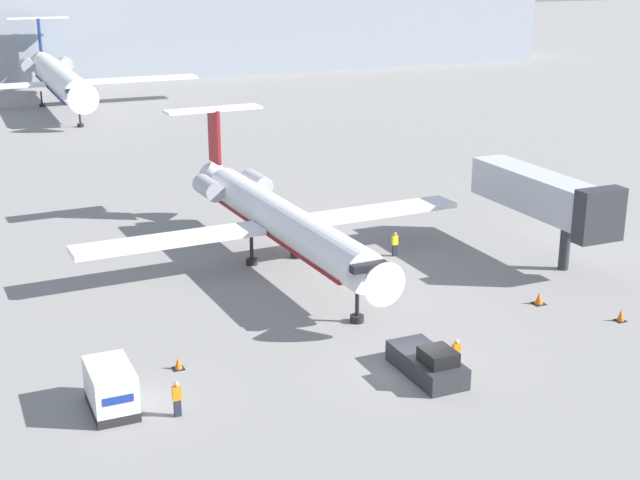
# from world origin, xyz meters

# --- Properties ---
(ground_plane) EXTENTS (600.00, 600.00, 0.00)m
(ground_plane) POSITION_xyz_m (0.00, 0.00, 0.00)
(ground_plane) COLOR gray
(terminal_building) EXTENTS (180.00, 16.80, 15.99)m
(terminal_building) POSITION_xyz_m (0.00, 120.00, 8.02)
(terminal_building) COLOR #8C939E
(terminal_building) RESTS_ON ground
(airplane_main) EXTENTS (27.30, 27.31, 8.80)m
(airplane_main) POSITION_xyz_m (-0.58, 18.13, 3.29)
(airplane_main) COLOR white
(airplane_main) RESTS_ON ground
(pushback_tug) EXTENTS (2.12, 4.78, 1.77)m
(pushback_tug) POSITION_xyz_m (0.10, -0.42, 0.65)
(pushback_tug) COLOR #2D2D33
(pushback_tug) RESTS_ON ground
(luggage_cart) EXTENTS (1.94, 3.39, 2.18)m
(luggage_cart) POSITION_xyz_m (-14.92, 2.35, 1.09)
(luggage_cart) COLOR #232326
(luggage_cart) RESTS_ON ground
(worker_near_tug) EXTENTS (0.40, 0.24, 1.73)m
(worker_near_tug) POSITION_xyz_m (1.61, -0.63, 0.91)
(worker_near_tug) COLOR #232838
(worker_near_tug) RESTS_ON ground
(worker_by_wing) EXTENTS (0.40, 0.24, 1.71)m
(worker_by_wing) POSITION_xyz_m (7.41, 16.43, 0.89)
(worker_by_wing) COLOR #232838
(worker_by_wing) RESTS_ON ground
(worker_on_apron) EXTENTS (0.40, 0.24, 1.71)m
(worker_on_apron) POSITION_xyz_m (-12.33, 0.56, 0.89)
(worker_on_apron) COLOR #232838
(worker_on_apron) RESTS_ON ground
(traffic_cone_left) EXTENTS (0.57, 0.57, 0.64)m
(traffic_cone_left) POSITION_xyz_m (-11.02, 5.24, 0.30)
(traffic_cone_left) COLOR black
(traffic_cone_left) RESTS_ON ground
(traffic_cone_right) EXTENTS (0.71, 0.71, 0.73)m
(traffic_cone_right) POSITION_xyz_m (11.02, 5.06, 0.35)
(traffic_cone_right) COLOR black
(traffic_cone_right) RESTS_ON ground
(traffic_cone_mid) EXTENTS (0.57, 0.57, 0.70)m
(traffic_cone_mid) POSITION_xyz_m (13.67, 1.04, 0.33)
(traffic_cone_mid) COLOR black
(traffic_cone_mid) RESTS_ON ground
(airplane_parked_far_left) EXTENTS (38.59, 39.63, 10.90)m
(airplane_parked_far_left) POSITION_xyz_m (-4.10, 90.95, 3.93)
(airplane_parked_far_left) COLOR white
(airplane_parked_far_left) RESTS_ON ground
(jet_bridge) EXTENTS (3.20, 12.90, 6.19)m
(jet_bridge) POSITION_xyz_m (16.35, 12.06, 4.45)
(jet_bridge) COLOR #2D2D33
(jet_bridge) RESTS_ON ground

